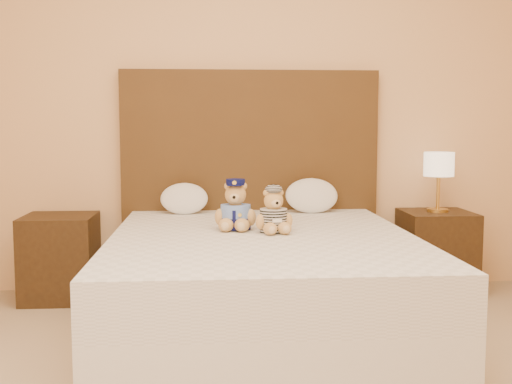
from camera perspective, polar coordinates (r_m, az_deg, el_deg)
bed at (r=3.49m, az=0.57°, el=-8.22°), size 1.60×2.00×0.55m
headboard at (r=4.41m, az=-0.52°, el=1.03°), size 1.75×0.08×1.50m
nightstand_left at (r=4.37m, az=-17.01°, el=-5.59°), size 0.45×0.45×0.55m
nightstand_right at (r=4.53m, az=15.73°, el=-5.14°), size 0.45×0.45×0.55m
lamp at (r=4.45m, az=15.94°, el=2.12°), size 0.20×0.20×0.40m
teddy_police at (r=3.56m, az=-1.83°, el=-1.14°), size 0.27×0.27×0.28m
teddy_prisoner at (r=3.46m, az=1.57°, el=-1.66°), size 0.25×0.24×0.24m
pillow_left at (r=4.23m, az=-6.40°, el=-0.45°), size 0.31×0.20×0.22m
pillow_right at (r=4.28m, az=4.96°, el=-0.17°), size 0.35×0.23×0.25m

